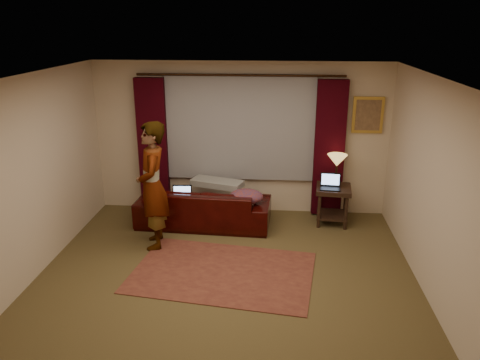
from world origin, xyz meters
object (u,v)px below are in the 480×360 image
end_table (332,205)px  laptop_table (330,182)px  laptop_sofa (181,195)px  tiffany_lamp (336,170)px  person (153,186)px  sofa (204,200)px

end_table → laptop_table: (-0.07, -0.10, 0.44)m
end_table → laptop_table: laptop_table is taller
laptop_sofa → end_table: (2.46, 0.32, -0.23)m
laptop_table → tiffany_lamp: bearing=67.6°
end_table → person: bearing=-159.3°
sofa → laptop_sofa: (-0.34, -0.10, 0.11)m
person → laptop_table: bearing=96.0°
person → laptop_sofa: bearing=146.3°
tiffany_lamp → laptop_table: tiffany_lamp is taller
laptop_sofa → laptop_table: bearing=0.5°
sofa → laptop_sofa: size_ratio=6.35×
laptop_sofa → end_table: size_ratio=0.53×
end_table → person: 2.98m
laptop_sofa → end_table: bearing=2.6°
sofa → tiffany_lamp: size_ratio=4.19×
tiffany_lamp → end_table: bearing=-108.7°
sofa → person: size_ratio=1.15×
sofa → laptop_table: 2.08m
tiffany_lamp → sofa: bearing=-171.2°
laptop_sofa → person: 0.86m
tiffany_lamp → person: bearing=-157.5°
tiffany_lamp → person: 2.99m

